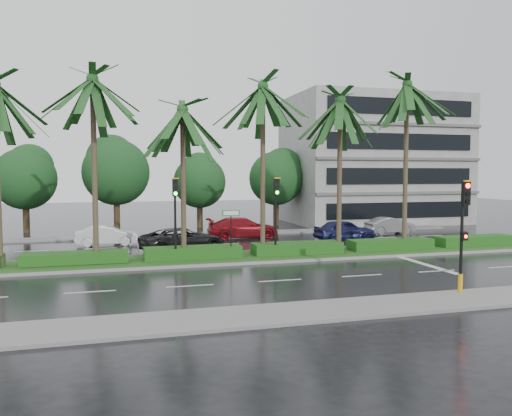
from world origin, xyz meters
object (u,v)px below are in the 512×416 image
object	(u,v)px
signal_near	(463,231)
car_darkgrey	(183,240)
car_blue	(344,230)
car_red	(243,228)
signal_median_left	(175,207)
car_grey	(390,225)
car_white	(107,235)
street_sign	(231,222)

from	to	relation	value
signal_near	car_darkgrey	xyz separation A→B (m)	(-9.11, 13.82, -1.78)
signal_near	car_blue	xyz separation A→B (m)	(2.50, 15.72, -1.77)
car_red	car_blue	bearing A→B (deg)	-113.27
car_blue	car_red	bearing A→B (deg)	61.92
signal_median_left	car_red	size ratio (longest dim) A/B	0.83
car_red	car_grey	world-z (taller)	car_red
car_blue	car_white	bearing A→B (deg)	80.56
signal_median_left	car_darkgrey	bearing A→B (deg)	77.86
car_white	car_darkgrey	bearing A→B (deg)	-130.03
car_white	car_grey	distance (m)	21.33
car_red	car_blue	size ratio (longest dim) A/B	1.21
signal_median_left	street_sign	size ratio (longest dim) A/B	1.68
car_darkgrey	car_grey	bearing A→B (deg)	-91.17
signal_near	car_red	distance (m)	19.39
signal_near	car_darkgrey	size ratio (longest dim) A/B	0.84
car_darkgrey	signal_median_left	bearing A→B (deg)	151.30
car_white	signal_near	bearing A→B (deg)	-141.84
signal_near	car_darkgrey	world-z (taller)	signal_near
car_white	car_red	distance (m)	9.58
street_sign	car_grey	xyz separation A→B (m)	(14.70, 8.57, -1.48)
car_blue	car_grey	size ratio (longest dim) A/B	1.10
signal_median_left	car_white	bearing A→B (deg)	114.33
signal_near	street_sign	size ratio (longest dim) A/B	1.68
car_grey	signal_near	bearing A→B (deg)	154.71
street_sign	car_grey	size ratio (longest dim) A/B	0.66
signal_near	signal_median_left	world-z (taller)	signal_median_left
signal_near	street_sign	distance (m)	12.11
car_darkgrey	car_red	world-z (taller)	car_red
signal_median_left	car_grey	xyz separation A→B (m)	(17.70, 8.76, -2.35)
car_red	signal_median_left	bearing A→B (deg)	149.60
signal_near	car_red	xyz separation A→B (m)	(-4.10, 18.88, -1.75)
car_red	car_blue	xyz separation A→B (m)	(6.60, -3.16, -0.02)
street_sign	car_darkgrey	world-z (taller)	street_sign
signal_near	car_grey	size ratio (longest dim) A/B	1.11
signal_median_left	street_sign	bearing A→B (deg)	3.47
car_red	car_darkgrey	bearing A→B (deg)	137.56
street_sign	car_red	bearing A→B (deg)	72.16
car_white	car_darkgrey	size ratio (longest dim) A/B	0.77
street_sign	car_darkgrey	xyz separation A→B (m)	(-2.11, 3.95, -1.40)
signal_median_left	car_red	bearing A→B (deg)	57.30
car_darkgrey	car_grey	world-z (taller)	car_darkgrey
signal_near	car_white	world-z (taller)	signal_near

